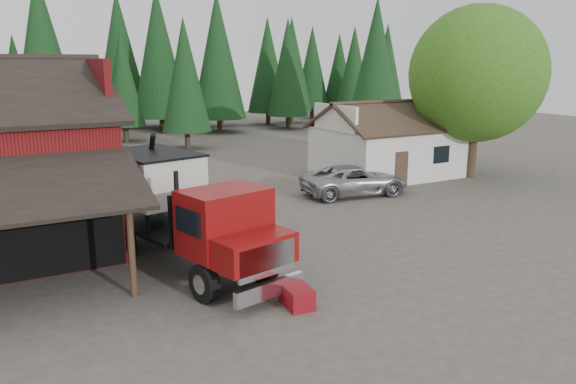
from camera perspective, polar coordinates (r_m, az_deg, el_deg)
ground at (r=18.08m, az=4.11°, el=-9.31°), size 120.00×120.00×0.00m
farmhouse at (r=35.33m, az=10.15°, el=4.37°), size 8.60×6.42×4.65m
deciduous_tree at (r=35.55m, az=18.69°, el=10.82°), size 8.00×8.00×10.20m
conifer_backdrop at (r=57.08m, az=-19.93°, el=5.34°), size 76.00×16.00×16.00m
near_pine_b at (r=46.50m, az=-10.43°, el=11.62°), size 3.96×3.96×10.40m
near_pine_c at (r=50.72m, az=8.91°, el=12.91°), size 4.84×4.84×12.40m
near_pine_d at (r=48.20m, az=-23.72°, el=12.59°), size 5.28×5.28×13.40m
feed_truck at (r=19.46m, az=-11.11°, el=-1.58°), size 4.59×9.98×4.36m
silver_car at (r=29.83m, az=6.78°, el=1.19°), size 6.02×3.46×1.58m
equip_box at (r=16.41m, az=0.91°, el=-10.54°), size 0.82×1.17×0.60m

